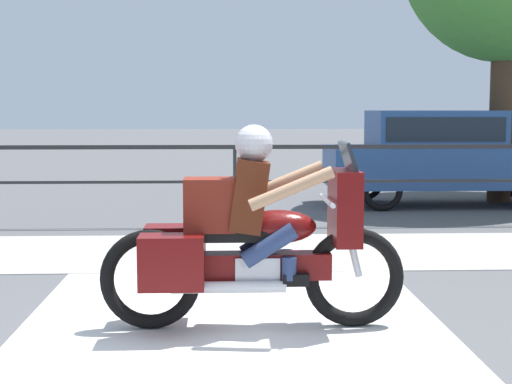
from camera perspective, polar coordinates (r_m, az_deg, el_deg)
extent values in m
plane|color=#565659|center=(6.02, -0.68, -10.25)|extent=(120.00, 120.00, 0.00)
cube|color=#B7B2A8|center=(9.33, -1.33, -4.34)|extent=(44.00, 2.40, 0.01)
cube|color=silver|center=(5.83, -1.64, -10.77)|extent=(3.32, 6.00, 0.01)
cube|color=#232326|center=(11.22, -1.55, 3.29)|extent=(36.00, 0.04, 0.06)
cube|color=#232326|center=(11.26, -1.55, 0.76)|extent=(36.00, 0.03, 0.04)
cylinder|color=#232326|center=(11.26, -1.55, 0.46)|extent=(0.05, 0.05, 1.18)
torus|color=black|center=(6.16, 7.16, -6.18)|extent=(0.78, 0.11, 0.78)
torus|color=black|center=(6.10, -7.69, -6.31)|extent=(0.78, 0.11, 0.78)
cube|color=#5B0C0C|center=(6.06, -0.23, -5.38)|extent=(1.20, 0.22, 0.20)
cube|color=silver|center=(6.07, 0.07, -5.84)|extent=(0.34, 0.26, 0.26)
ellipsoid|color=#5B0C0C|center=(6.02, 1.57, -2.54)|extent=(0.60, 0.30, 0.26)
cube|color=black|center=(6.02, -1.73, -3.12)|extent=(0.69, 0.28, 0.08)
cube|color=#5B0C0C|center=(6.06, 6.48, -1.09)|extent=(0.20, 0.53, 0.57)
cube|color=#1E232B|center=(6.03, 6.71, 2.55)|extent=(0.10, 0.45, 0.24)
cylinder|color=silver|center=(6.03, 5.17, -0.63)|extent=(0.04, 0.70, 0.04)
cylinder|color=silver|center=(5.93, -2.01, -6.93)|extent=(0.87, 0.09, 0.09)
cube|color=#5B0C0C|center=(5.82, -6.16, -5.10)|extent=(0.48, 0.28, 0.40)
cube|color=#5B0C0C|center=(6.29, -5.88, -4.25)|extent=(0.48, 0.28, 0.40)
cylinder|color=silver|center=(6.11, 6.91, -3.66)|extent=(0.19, 0.06, 0.55)
cube|color=#4C1E0F|center=(5.98, -0.53, -0.25)|extent=(0.31, 0.36, 0.57)
sphere|color=tan|center=(5.95, -0.15, 3.35)|extent=(0.23, 0.23, 0.23)
sphere|color=#B7B7BC|center=(5.95, -0.15, 3.54)|extent=(0.29, 0.29, 0.29)
cylinder|color=navy|center=(5.89, 0.98, -3.92)|extent=(0.44, 0.13, 0.34)
cylinder|color=navy|center=(5.93, 2.43, -5.58)|extent=(0.11, 0.11, 0.17)
cube|color=black|center=(5.95, 2.91, -6.39)|extent=(0.20, 0.10, 0.09)
cylinder|color=navy|center=(6.18, 0.81, -3.43)|extent=(0.44, 0.13, 0.34)
cylinder|color=navy|center=(6.22, 2.20, -5.02)|extent=(0.11, 0.11, 0.17)
cube|color=black|center=(6.25, 2.65, -5.79)|extent=(0.20, 0.10, 0.09)
cylinder|color=tan|center=(5.69, 2.59, 0.24)|extent=(0.63, 0.09, 0.33)
cylinder|color=tan|center=(6.28, 2.11, 0.80)|extent=(0.63, 0.09, 0.33)
cube|color=maroon|center=(5.98, -3.41, -0.93)|extent=(0.39, 0.31, 0.41)
cube|color=#284C84|center=(14.14, 13.72, 1.84)|extent=(4.18, 1.71, 0.70)
cube|color=#284C84|center=(14.04, 12.81, 4.53)|extent=(2.17, 1.50, 0.62)
cube|color=#19232D|center=(14.36, 16.93, 4.45)|extent=(0.04, 1.33, 0.50)
cube|color=#19232D|center=(14.04, 12.81, 4.53)|extent=(2.00, 1.54, 0.40)
torus|color=black|center=(15.32, 17.53, 0.73)|extent=(0.68, 0.11, 0.68)
torus|color=black|center=(13.10, 9.19, 0.07)|extent=(0.68, 0.11, 0.68)
torus|color=black|center=(14.64, 7.95, 0.72)|extent=(0.68, 0.11, 0.68)
cylinder|color=#473323|center=(14.91, 17.39, 5.15)|extent=(0.42, 0.42, 3.04)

